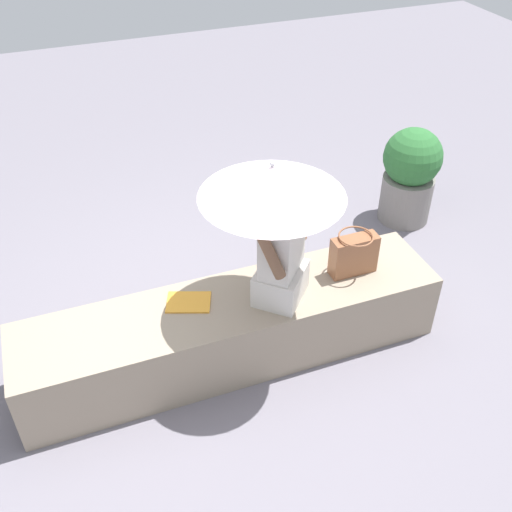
% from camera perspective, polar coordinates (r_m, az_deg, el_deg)
% --- Properties ---
extents(ground_plane, '(14.00, 14.00, 0.00)m').
position_cam_1_polar(ground_plane, '(4.23, -2.16, -9.34)').
color(ground_plane, slate).
extents(stone_bench, '(2.81, 0.61, 0.50)m').
position_cam_1_polar(stone_bench, '(4.05, -2.24, -6.95)').
color(stone_bench, gray).
rests_on(stone_bench, ground).
extents(person_seated, '(0.46, 0.48, 0.90)m').
position_cam_1_polar(person_seated, '(3.68, 2.45, 0.73)').
color(person_seated, beige).
rests_on(person_seated, stone_bench).
extents(parasol, '(0.85, 0.85, 1.02)m').
position_cam_1_polar(parasol, '(3.35, 1.54, 7.07)').
color(parasol, '#B7B7BC').
rests_on(parasol, stone_bench).
extents(handbag_black, '(0.32, 0.23, 0.30)m').
position_cam_1_polar(handbag_black, '(4.08, 9.26, 0.17)').
color(handbag_black, brown).
rests_on(handbag_black, stone_bench).
extents(magazine, '(0.33, 0.29, 0.01)m').
position_cam_1_polar(magazine, '(3.89, -6.41, -4.37)').
color(magazine, gold).
rests_on(magazine, stone_bench).
extents(planter_near, '(0.51, 0.51, 0.88)m').
position_cam_1_polar(planter_near, '(5.46, 14.38, 7.55)').
color(planter_near, gray).
rests_on(planter_near, ground).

